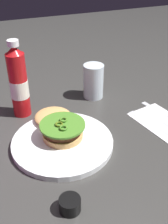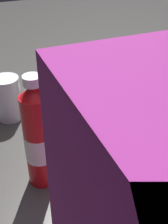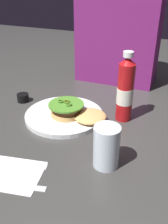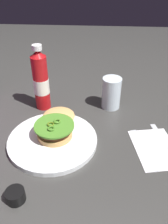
{
  "view_description": "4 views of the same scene",
  "coord_description": "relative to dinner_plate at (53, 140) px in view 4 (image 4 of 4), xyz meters",
  "views": [
    {
      "loc": [
        -0.56,
        0.25,
        0.51
      ],
      "look_at": [
        0.11,
        -0.02,
        0.04
      ],
      "focal_mm": 43.92,
      "sensor_mm": 36.0,
      "label": 1
    },
    {
      "loc": [
        0.33,
        0.62,
        0.49
      ],
      "look_at": [
        0.08,
        -0.0,
        0.04
      ],
      "focal_mm": 47.63,
      "sensor_mm": 36.0,
      "label": 2
    },
    {
      "loc": [
        0.42,
        -0.66,
        0.49
      ],
      "look_at": [
        0.14,
        0.03,
        0.07
      ],
      "focal_mm": 40.87,
      "sensor_mm": 36.0,
      "label": 3
    },
    {
      "loc": [
        -0.53,
        -0.06,
        0.52
      ],
      "look_at": [
        0.13,
        -0.02,
        0.06
      ],
      "focal_mm": 36.99,
      "sensor_mm": 36.0,
      "label": 4
    }
  ],
  "objects": [
    {
      "name": "napkin",
      "position": [
        -0.01,
        -0.33,
        -0.01
      ],
      "size": [
        0.21,
        0.16,
        0.0
      ],
      "primitive_type": "cube",
      "rotation": [
        0.0,
        0.0,
        0.19
      ],
      "color": "white",
      "rests_on": "ground_plane"
    },
    {
      "name": "burger_sandwich",
      "position": [
        0.05,
        -0.01,
        0.03
      ],
      "size": [
        0.22,
        0.13,
        0.05
      ],
      "color": "tan",
      "rests_on": "dinner_plate"
    },
    {
      "name": "dinner_plate",
      "position": [
        0.0,
        0.0,
        0.0
      ],
      "size": [
        0.29,
        0.29,
        0.02
      ],
      "primitive_type": "cylinder",
      "color": "white",
      "rests_on": "ground_plane"
    },
    {
      "name": "water_glass",
      "position": [
        0.23,
        -0.2,
        0.05
      ],
      "size": [
        0.07,
        0.07,
        0.13
      ],
      "primitive_type": "cylinder",
      "color": "silver",
      "rests_on": "ground_plane"
    },
    {
      "name": "fork_utensil",
      "position": [
        0.0,
        -0.29,
        -0.0
      ],
      "size": [
        0.19,
        0.06,
        0.0
      ],
      "color": "silver",
      "rests_on": "napkin"
    },
    {
      "name": "ketchup_bottle",
      "position": [
        0.21,
        0.08,
        0.11
      ],
      "size": [
        0.06,
        0.06,
        0.26
      ],
      "color": "#B31316",
      "rests_on": "ground_plane"
    },
    {
      "name": "condiment_cup",
      "position": [
        -0.22,
        0.05,
        0.01
      ],
      "size": [
        0.05,
        0.05,
        0.03
      ],
      "primitive_type": "cylinder",
      "color": "black",
      "rests_on": "ground_plane"
    },
    {
      "name": "spoon_utensil",
      "position": [
        0.02,
        -0.33,
        -0.0
      ],
      "size": [
        0.18,
        0.05,
        0.0
      ],
      "color": "silver",
      "rests_on": "napkin"
    },
    {
      "name": "butter_knife",
      "position": [
        0.03,
        -0.37,
        -0.0
      ],
      "size": [
        0.22,
        0.06,
        0.0
      ],
      "color": "silver",
      "rests_on": "napkin"
    },
    {
      "name": "ground_plane",
      "position": [
        -0.03,
        -0.08,
        -0.01
      ],
      "size": [
        3.0,
        3.0,
        0.0
      ],
      "primitive_type": "plane",
      "color": "#373633"
    }
  ]
}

